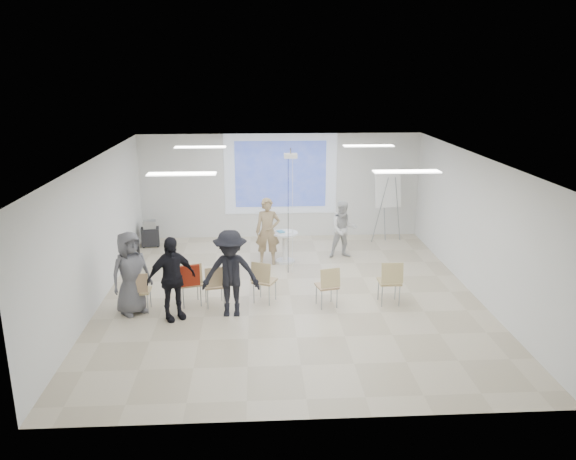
{
  "coord_description": "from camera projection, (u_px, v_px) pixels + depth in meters",
  "views": [
    {
      "loc": [
        -0.7,
        -11.31,
        4.74
      ],
      "look_at": [
        0.0,
        0.8,
        1.25
      ],
      "focal_mm": 35.0,
      "sensor_mm": 36.0,
      "label": 1
    }
  ],
  "objects": [
    {
      "name": "wall_left",
      "position": [
        94.0,
        232.0,
        11.57
      ],
      "size": [
        0.1,
        9.0,
        3.0
      ],
      "primitive_type": "cube",
      "color": "silver",
      "rests_on": "floor"
    },
    {
      "name": "fluor_panel_sw",
      "position": [
        182.0,
        174.0,
        9.83
      ],
      "size": [
        1.2,
        0.3,
        0.02
      ],
      "primitive_type": "cube",
      "color": "white",
      "rests_on": "ceiling"
    },
    {
      "name": "chair_far_left",
      "position": [
        139.0,
        289.0,
        11.22
      ],
      "size": [
        0.4,
        0.43,
        0.86
      ],
      "rotation": [
        0.0,
        0.0,
        0.0
      ],
      "color": "tan",
      "rests_on": "floor"
    },
    {
      "name": "chair_right_far",
      "position": [
        390.0,
        279.0,
        11.57
      ],
      "size": [
        0.45,
        0.48,
        0.96
      ],
      "rotation": [
        0.0,
        0.0,
        -0.0
      ],
      "color": "tan",
      "rests_on": "floor"
    },
    {
      "name": "controller_right",
      "position": [
        336.0,
        213.0,
        14.62
      ],
      "size": [
        0.05,
        0.13,
        0.04
      ],
      "primitive_type": "cube",
      "rotation": [
        0.0,
        0.0,
        0.07
      ],
      "color": "white",
      "rests_on": "player_right"
    },
    {
      "name": "wall_back",
      "position": [
        281.0,
        186.0,
        16.15
      ],
      "size": [
        8.0,
        0.1,
        3.0
      ],
      "primitive_type": "cube",
      "color": "silver",
      "rests_on": "floor"
    },
    {
      "name": "chair_center",
      "position": [
        263.0,
        278.0,
        11.67
      ],
      "size": [
        0.58,
        0.6,
        0.92
      ],
      "rotation": [
        0.0,
        0.0,
        -0.42
      ],
      "color": "tan",
      "rests_on": "floor"
    },
    {
      "name": "projection_image",
      "position": [
        281.0,
        174.0,
        15.98
      ],
      "size": [
        2.6,
        0.01,
        1.9
      ],
      "primitive_type": "cube",
      "color": "#354CB5",
      "rests_on": "wall_back"
    },
    {
      "name": "audience_mid",
      "position": [
        231.0,
        268.0,
        10.97
      ],
      "size": [
        1.33,
        0.77,
        1.99
      ],
      "primitive_type": "imported",
      "rotation": [
        0.0,
        0.0,
        -0.05
      ],
      "color": "black",
      "rests_on": "floor"
    },
    {
      "name": "wall_right",
      "position": [
        479.0,
        226.0,
        12.01
      ],
      "size": [
        0.1,
        9.0,
        3.0
      ],
      "primitive_type": "cube",
      "color": "silver",
      "rests_on": "floor"
    },
    {
      "name": "player_left",
      "position": [
        268.0,
        227.0,
        13.94
      ],
      "size": [
        0.73,
        0.52,
        1.92
      ],
      "primitive_type": "imported",
      "rotation": [
        0.0,
        0.0,
        -0.06
      ],
      "color": "#9D8460",
      "rests_on": "floor"
    },
    {
      "name": "pedestal_table",
      "position": [
        285.0,
        245.0,
        14.18
      ],
      "size": [
        0.85,
        0.85,
        0.81
      ],
      "rotation": [
        0.0,
        0.0,
        0.37
      ],
      "color": "silver",
      "rests_on": "floor"
    },
    {
      "name": "floor",
      "position": [
        290.0,
        297.0,
        12.22
      ],
      "size": [
        8.0,
        9.0,
        0.1
      ],
      "primitive_type": "cube",
      "color": "beige",
      "rests_on": "ground"
    },
    {
      "name": "ceiling_projector",
      "position": [
        291.0,
        162.0,
        12.9
      ],
      "size": [
        0.3,
        0.25,
        3.0
      ],
      "color": "white",
      "rests_on": "ceiling"
    },
    {
      "name": "ceiling",
      "position": [
        290.0,
        156.0,
        11.36
      ],
      "size": [
        8.0,
        9.0,
        0.1
      ],
      "primitive_type": "cube",
      "color": "white",
      "rests_on": "wall_back"
    },
    {
      "name": "chair_left_inner",
      "position": [
        215.0,
        283.0,
        11.49
      ],
      "size": [
        0.5,
        0.52,
        0.89
      ],
      "rotation": [
        0.0,
        0.0,
        0.2
      ],
      "color": "tan",
      "rests_on": "floor"
    },
    {
      "name": "chair_right_inner",
      "position": [
        328.0,
        284.0,
        11.45
      ],
      "size": [
        0.5,
        0.53,
        0.88
      ],
      "rotation": [
        0.0,
        0.0,
        0.23
      ],
      "color": "tan",
      "rests_on": "floor"
    },
    {
      "name": "laptop",
      "position": [
        214.0,
        283.0,
        11.59
      ],
      "size": [
        0.37,
        0.3,
        0.03
      ],
      "primitive_type": "imported",
      "rotation": [
        0.0,
        0.0,
        3.34
      ],
      "color": "black",
      "rests_on": "chair_left_inner"
    },
    {
      "name": "projection_halo",
      "position": [
        281.0,
        174.0,
        15.99
      ],
      "size": [
        3.2,
        0.01,
        2.3
      ],
      "primitive_type": "cube",
      "color": "silver",
      "rests_on": "wall_back"
    },
    {
      "name": "fluor_panel_se",
      "position": [
        407.0,
        172.0,
        10.05
      ],
      "size": [
        1.2,
        0.3,
        0.02
      ],
      "primitive_type": "cube",
      "color": "white",
      "rests_on": "ceiling"
    },
    {
      "name": "fluor_panel_nw",
      "position": [
        200.0,
        147.0,
        13.19
      ],
      "size": [
        1.2,
        0.3,
        0.02
      ],
      "primitive_type": "cube",
      "color": "white",
      "rests_on": "ceiling"
    },
    {
      "name": "flipchart_easel",
      "position": [
        388.0,
        189.0,
        15.61
      ],
      "size": [
        0.88,
        0.68,
        2.05
      ],
      "rotation": [
        0.0,
        0.0,
        0.17
      ],
      "color": "gray",
      "rests_on": "floor"
    },
    {
      "name": "audience_outer",
      "position": [
        130.0,
        268.0,
        11.08
      ],
      "size": [
        1.1,
        1.06,
        1.9
      ],
      "primitive_type": "imported",
      "rotation": [
        0.0,
        0.0,
        0.7
      ],
      "color": "slate",
      "rests_on": "floor"
    },
    {
      "name": "player_right",
      "position": [
        344.0,
        226.0,
        14.47
      ],
      "size": [
        0.84,
        0.7,
        1.66
      ],
      "primitive_type": "imported",
      "rotation": [
        0.0,
        0.0,
        0.07
      ],
      "color": "silver",
      "rests_on": "floor"
    },
    {
      "name": "audience_left",
      "position": [
        171.0,
        273.0,
        10.81
      ],
      "size": [
        1.31,
        1.15,
        1.93
      ],
      "primitive_type": "imported",
      "rotation": [
        0.0,
        0.0,
        0.53
      ],
      "color": "black",
      "rests_on": "floor"
    },
    {
      "name": "fluor_panel_ne",
      "position": [
        369.0,
        146.0,
        13.41
      ],
      "size": [
        1.2,
        0.3,
        0.02
      ],
      "primitive_type": "cube",
      "color": "white",
      "rests_on": "ceiling"
    },
    {
      "name": "chair_left_mid",
      "position": [
        191.0,
        280.0,
        11.52
      ],
      "size": [
        0.56,
        0.58,
        0.95
      ],
      "rotation": [
        0.0,
        0.0,
        0.28
      ],
      "color": "tan",
      "rests_on": "floor"
    },
    {
      "name": "av_cart",
      "position": [
        150.0,
        234.0,
        15.51
      ],
      "size": [
        0.54,
        0.46,
        0.73
      ],
      "rotation": [
        0.0,
        0.0,
        0.16
      ],
      "color": "black",
      "rests_on": "floor"
    },
    {
      "name": "controller_left",
      "position": [
        275.0,
        213.0,
        14.1
      ],
      "size": [
        0.05,
        0.14,
        0.04
      ],
      "primitive_type": "cube",
      "rotation": [
        0.0,
        0.0,
        -0.06
      ],
      "color": "white",
      "rests_on": "player_left"
    },
    {
      "name": "red_jacket",
      "position": [
        188.0,
        276.0,
        11.34
      ],
      "size": [
        0.46,
        0.22,
        0.43
      ],
      "primitive_type": "cube",
      "rotation": [
        0.0,
        0.0,
        0.28
      ],
      "color": "#9D2613",
      "rests_on": "chair_left_mid"
    }
  ]
}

